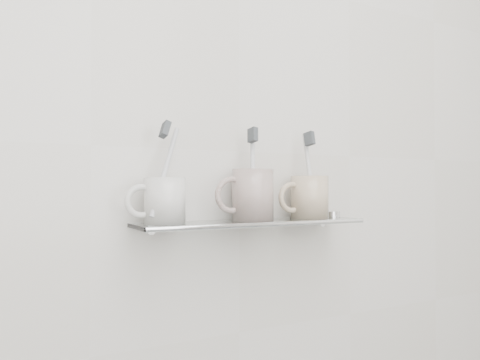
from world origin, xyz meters
TOP-DOWN VIEW (x-y plane):
  - wall_back at (0.00, 1.10)m, footprint 2.50×0.00m
  - shelf_glass at (0.00, 1.04)m, footprint 0.50×0.12m
  - shelf_rail at (0.00, 0.98)m, footprint 0.50×0.01m
  - bracket_left at (-0.21, 1.09)m, footprint 0.02×0.03m
  - bracket_right at (0.21, 1.09)m, footprint 0.02×0.03m
  - mug_left at (-0.19, 1.04)m, footprint 0.09×0.09m
  - mug_left_handle at (-0.24, 1.04)m, footprint 0.07×0.01m
  - toothbrush_left at (-0.19, 1.04)m, footprint 0.08×0.06m
  - bristles_left at (-0.19, 1.04)m, footprint 0.02×0.03m
  - mug_center at (0.00, 1.04)m, footprint 0.09×0.09m
  - mug_center_handle at (-0.05, 1.04)m, footprint 0.08×0.01m
  - toothbrush_center at (0.00, 1.04)m, footprint 0.03×0.05m
  - bristles_center at (0.00, 1.04)m, footprint 0.02×0.03m
  - mug_right at (0.15, 1.04)m, footprint 0.09×0.09m
  - mug_right_handle at (0.10, 1.04)m, footprint 0.07×0.01m
  - toothbrush_right at (0.15, 1.04)m, footprint 0.02×0.06m
  - bristles_right at (0.15, 1.04)m, footprint 0.02×0.03m
  - chrome_cap at (0.22, 1.04)m, footprint 0.03×0.03m

SIDE VIEW (x-z plane):
  - bracket_left at x=-0.21m, z-range 1.08..1.09m
  - bracket_right at x=0.21m, z-range 1.08..1.09m
  - shelf_glass at x=0.00m, z-range 1.09..1.10m
  - shelf_rail at x=0.00m, z-range 1.09..1.10m
  - chrome_cap at x=0.22m, z-range 1.10..1.11m
  - mug_left at x=-0.19m, z-range 1.10..1.19m
  - mug_left_handle at x=-0.24m, z-range 1.11..1.18m
  - mug_right at x=0.15m, z-range 1.10..1.20m
  - mug_right_handle at x=0.10m, z-range 1.11..1.18m
  - mug_center at x=0.00m, z-range 1.10..1.21m
  - mug_center_handle at x=-0.05m, z-range 1.12..1.19m
  - toothbrush_left at x=-0.19m, z-range 1.11..1.29m
  - toothbrush_center at x=0.00m, z-range 1.11..1.29m
  - toothbrush_right at x=0.15m, z-range 1.11..1.29m
  - wall_back at x=0.00m, z-range 0.00..2.50m
  - bristles_left at x=-0.19m, z-range 1.26..1.30m
  - bristles_center at x=0.00m, z-range 1.26..1.30m
  - bristles_right at x=0.15m, z-range 1.26..1.30m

